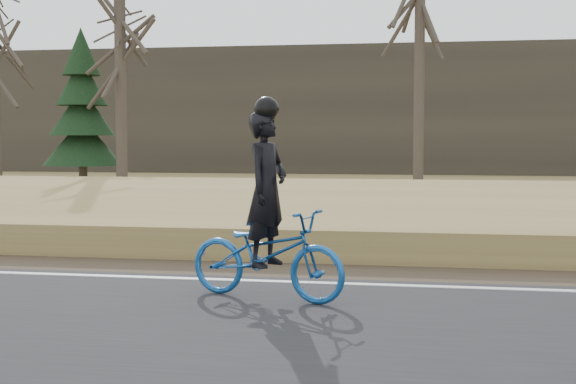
# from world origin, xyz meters

# --- Properties ---
(embankment) EXTENTS (120.00, 5.00, 0.44)m
(embankment) POSITION_xyz_m (0.00, 4.20, 0.22)
(embankment) COLOR #9B854F
(embankment) RESTS_ON ground
(ballast) EXTENTS (120.00, 3.00, 0.45)m
(ballast) POSITION_xyz_m (0.00, 8.00, 0.23)
(ballast) COLOR slate
(ballast) RESTS_ON ground
(railroad) EXTENTS (120.00, 2.40, 0.29)m
(railroad) POSITION_xyz_m (0.00, 8.00, 0.53)
(railroad) COLOR black
(railroad) RESTS_ON ballast
(treeline_backdrop) EXTENTS (120.00, 4.00, 6.00)m
(treeline_backdrop) POSITION_xyz_m (0.00, 30.00, 3.00)
(treeline_backdrop) COLOR #383328
(treeline_backdrop) RESTS_ON ground
(cyclist) EXTENTS (1.91, 1.15, 2.12)m
(cyclist) POSITION_xyz_m (5.44, -0.77, 0.73)
(cyclist) COLOR #154E93
(cyclist) RESTS_ON road
(bare_tree_near_left) EXTENTS (0.36, 0.36, 7.15)m
(bare_tree_near_left) POSITION_xyz_m (-2.53, 15.15, 3.58)
(bare_tree_near_left) COLOR #494035
(bare_tree_near_left) RESTS_ON ground
(bare_tree_center) EXTENTS (0.36, 0.36, 8.81)m
(bare_tree_center) POSITION_xyz_m (6.73, 18.02, 4.41)
(bare_tree_center) COLOR #494035
(bare_tree_center) RESTS_ON ground
(conifer) EXTENTS (2.60, 2.60, 5.33)m
(conifer) POSITION_xyz_m (-4.23, 16.00, 2.52)
(conifer) COLOR #494035
(conifer) RESTS_ON ground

